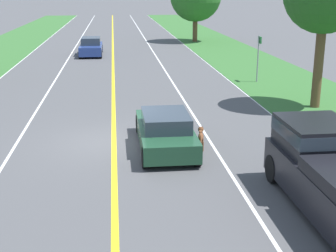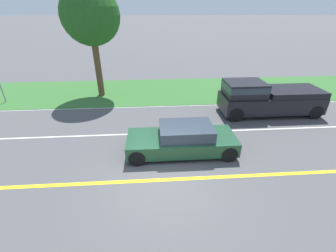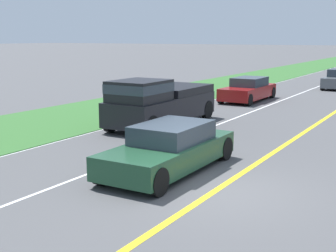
# 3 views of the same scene
# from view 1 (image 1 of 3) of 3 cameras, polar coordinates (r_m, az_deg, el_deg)

# --- Properties ---
(ground_plane) EXTENTS (400.00, 400.00, 0.00)m
(ground_plane) POSITION_cam_1_polar(r_m,az_deg,el_deg) (17.20, -6.61, -1.91)
(ground_plane) COLOR #4C4C4F
(centre_divider_line) EXTENTS (0.18, 160.00, 0.01)m
(centre_divider_line) POSITION_cam_1_polar(r_m,az_deg,el_deg) (17.20, -6.61, -1.90)
(centre_divider_line) COLOR yellow
(centre_divider_line) RESTS_ON ground
(lane_edge_line_right) EXTENTS (0.14, 160.00, 0.01)m
(lane_edge_line_right) POSITION_cam_1_polar(r_m,az_deg,el_deg) (18.52, 15.58, -1.06)
(lane_edge_line_right) COLOR white
(lane_edge_line_right) RESTS_ON ground
(lane_dash_same_dir) EXTENTS (0.10, 160.00, 0.01)m
(lane_dash_same_dir) POSITION_cam_1_polar(r_m,az_deg,el_deg) (17.53, 4.90, -1.49)
(lane_dash_same_dir) COLOR white
(lane_dash_same_dir) RESTS_ON ground
(lane_dash_oncoming) EXTENTS (0.10, 160.00, 0.01)m
(lane_dash_oncoming) POSITION_cam_1_polar(r_m,az_deg,el_deg) (17.57, -18.10, -2.23)
(lane_dash_oncoming) COLOR white
(lane_dash_oncoming) RESTS_ON ground
(ego_car) EXTENTS (1.86, 4.63, 1.29)m
(ego_car) POSITION_cam_1_polar(r_m,az_deg,el_deg) (16.29, -0.35, -0.59)
(ego_car) COLOR #1E472D
(ego_car) RESTS_ON ground
(dog) EXTENTS (0.32, 1.03, 0.74)m
(dog) POSITION_cam_1_polar(r_m,az_deg,el_deg) (16.27, 4.03, -1.22)
(dog) COLOR brown
(dog) RESTS_ON ground
(oncoming_car) EXTENTS (1.81, 4.64, 1.45)m
(oncoming_car) POSITION_cam_1_polar(r_m,az_deg,el_deg) (39.61, -9.35, 9.48)
(oncoming_car) COLOR navy
(oncoming_car) RESTS_ON ground
(street_sign) EXTENTS (0.11, 0.64, 2.74)m
(street_sign) POSITION_cam_1_polar(r_m,az_deg,el_deg) (28.09, 10.97, 8.69)
(street_sign) COLOR gray
(street_sign) RESTS_ON ground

